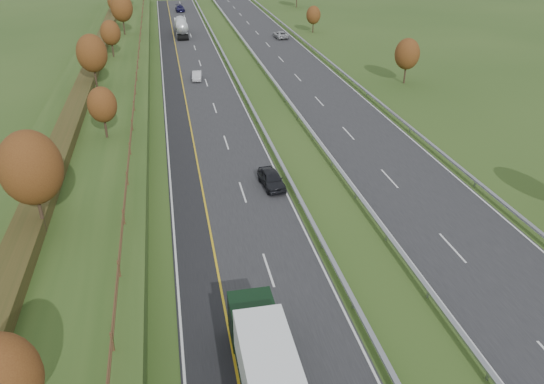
{
  "coord_description": "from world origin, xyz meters",
  "views": [
    {
      "loc": [
        -4.53,
        -6.78,
        21.99
      ],
      "look_at": [
        3.01,
        30.44,
        2.2
      ],
      "focal_mm": 35.0,
      "sensor_mm": 36.0,
      "label": 1
    }
  ],
  "objects_px": {
    "road_tanker": "(181,26)",
    "car_small_far": "(180,8)",
    "car_dark_near": "(272,179)",
    "car_silver_mid": "(197,76)",
    "car_oncoming": "(281,35)"
  },
  "relations": [
    {
      "from": "road_tanker",
      "to": "car_oncoming",
      "type": "bearing_deg",
      "value": -19.0
    },
    {
      "from": "road_tanker",
      "to": "car_silver_mid",
      "type": "relative_size",
      "value": 2.91
    },
    {
      "from": "car_silver_mid",
      "to": "car_dark_near",
      "type": "bearing_deg",
      "value": -77.61
    },
    {
      "from": "road_tanker",
      "to": "car_small_far",
      "type": "xyz_separation_m",
      "value": [
        1.13,
        31.92,
        -1.06
      ]
    },
    {
      "from": "car_dark_near",
      "to": "car_small_far",
      "type": "bearing_deg",
      "value": 86.4
    },
    {
      "from": "road_tanker",
      "to": "car_silver_mid",
      "type": "height_order",
      "value": "road_tanker"
    },
    {
      "from": "car_silver_mid",
      "to": "car_oncoming",
      "type": "height_order",
      "value": "car_oncoming"
    },
    {
      "from": "car_oncoming",
      "to": "road_tanker",
      "type": "bearing_deg",
      "value": -23.01
    },
    {
      "from": "car_silver_mid",
      "to": "car_oncoming",
      "type": "bearing_deg",
      "value": 61.95
    },
    {
      "from": "car_silver_mid",
      "to": "car_oncoming",
      "type": "relative_size",
      "value": 0.78
    },
    {
      "from": "car_dark_near",
      "to": "car_oncoming",
      "type": "height_order",
      "value": "car_dark_near"
    },
    {
      "from": "car_dark_near",
      "to": "car_small_far",
      "type": "distance_m",
      "value": 103.61
    },
    {
      "from": "car_small_far",
      "to": "car_oncoming",
      "type": "bearing_deg",
      "value": -67.13
    },
    {
      "from": "road_tanker",
      "to": "car_dark_near",
      "type": "distance_m",
      "value": 71.79
    },
    {
      "from": "car_dark_near",
      "to": "car_oncoming",
      "type": "distance_m",
      "value": 66.62
    }
  ]
}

